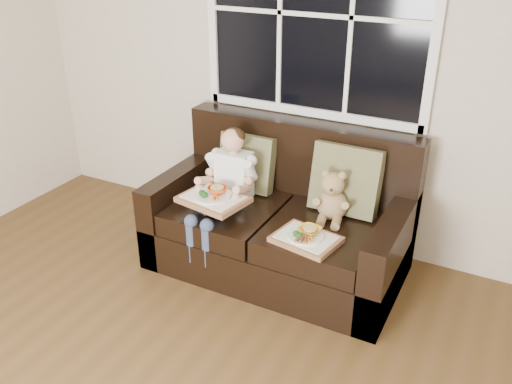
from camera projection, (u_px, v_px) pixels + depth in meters
The scene contains 8 objects.
window_back at pixel (316, 15), 3.52m from camera, with size 1.62×0.04×1.37m.
loveseat at pixel (281, 225), 3.75m from camera, with size 1.70×0.92×0.96m.
pillow_left at pixel (247, 163), 3.86m from camera, with size 0.41×0.19×0.41m.
pillow_right at pixel (346, 180), 3.55m from camera, with size 0.46×0.21×0.47m.
child at pixel (227, 180), 3.66m from camera, with size 0.35×0.58×0.79m.
teddy_bear at pixel (332, 199), 3.49m from camera, with size 0.23×0.28×0.35m.
tray_left at pixel (214, 198), 3.54m from camera, with size 0.46×0.38×0.10m.
tray_right at pixel (306, 238), 3.27m from camera, with size 0.42×0.35×0.09m.
Camera 1 is at (1.45, -0.95, 2.19)m, focal length 38.00 mm.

